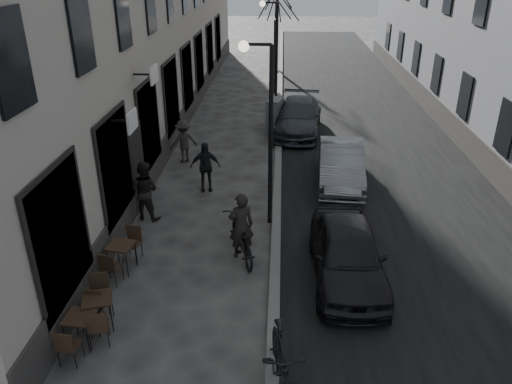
# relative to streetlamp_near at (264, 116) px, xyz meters

# --- Properties ---
(ground) EXTENTS (120.00, 120.00, 0.00)m
(ground) POSITION_rel_streetlamp_near_xyz_m (0.17, -6.00, -3.16)
(ground) COLOR #3B3936
(ground) RESTS_ON ground
(road) EXTENTS (7.30, 60.00, 0.00)m
(road) POSITION_rel_streetlamp_near_xyz_m (4.02, 10.00, -3.16)
(road) COLOR black
(road) RESTS_ON ground
(kerb) EXTENTS (0.25, 60.00, 0.12)m
(kerb) POSITION_rel_streetlamp_near_xyz_m (0.37, 10.00, -3.10)
(kerb) COLOR slate
(kerb) RESTS_ON ground
(streetlamp_near) EXTENTS (0.90, 0.28, 5.09)m
(streetlamp_near) POSITION_rel_streetlamp_near_xyz_m (0.00, 0.00, 0.00)
(streetlamp_near) COLOR black
(streetlamp_near) RESTS_ON ground
(streetlamp_far) EXTENTS (0.90, 0.28, 5.09)m
(streetlamp_far) POSITION_rel_streetlamp_near_xyz_m (0.00, 12.00, 0.00)
(streetlamp_far) COLOR black
(streetlamp_far) RESTS_ON ground
(tree_near) EXTENTS (2.40, 2.40, 5.70)m
(tree_near) POSITION_rel_streetlamp_near_xyz_m (0.07, 15.00, 1.50)
(tree_near) COLOR black
(tree_near) RESTS_ON ground
(bistro_set_a) EXTENTS (0.60, 1.38, 0.80)m
(bistro_set_a) POSITION_rel_streetlamp_near_xyz_m (-3.39, -5.19, -2.75)
(bistro_set_a) COLOR black
(bistro_set_a) RESTS_ON ground
(bistro_set_b) EXTENTS (0.81, 1.49, 0.85)m
(bistro_set_b) POSITION_rel_streetlamp_near_xyz_m (-3.21, -4.66, -2.72)
(bistro_set_b) COLOR black
(bistro_set_b) RESTS_ON ground
(bistro_set_c) EXTENTS (0.69, 1.50, 0.86)m
(bistro_set_c) POSITION_rel_streetlamp_near_xyz_m (-3.34, -2.62, -2.72)
(bistro_set_c) COLOR black
(bistro_set_c) RESTS_ON ground
(utility_cabinet) EXTENTS (0.77, 1.09, 1.48)m
(utility_cabinet) POSITION_rel_streetlamp_near_xyz_m (0.17, 8.10, -2.42)
(utility_cabinet) COLOR slate
(utility_cabinet) RESTS_ON ground
(bicycle) EXTENTS (1.31, 2.17, 1.08)m
(bicycle) POSITION_rel_streetlamp_near_xyz_m (-0.50, -1.82, -2.62)
(bicycle) COLOR black
(bicycle) RESTS_ON ground
(cyclist_rider) EXTENTS (0.74, 0.60, 1.76)m
(cyclist_rider) POSITION_rel_streetlamp_near_xyz_m (-0.50, -1.82, -2.28)
(cyclist_rider) COLOR black
(cyclist_rider) RESTS_ON ground
(pedestrian_near) EXTENTS (1.01, 0.87, 1.77)m
(pedestrian_near) POSITION_rel_streetlamp_near_xyz_m (-3.43, 0.08, -2.27)
(pedestrian_near) COLOR black
(pedestrian_near) RESTS_ON ground
(pedestrian_mid) EXTENTS (1.19, 1.00, 1.59)m
(pedestrian_mid) POSITION_rel_streetlamp_near_xyz_m (-3.12, 4.55, -2.36)
(pedestrian_mid) COLOR #2E2B28
(pedestrian_mid) RESTS_ON ground
(pedestrian_far) EXTENTS (1.03, 0.59, 1.65)m
(pedestrian_far) POSITION_rel_streetlamp_near_xyz_m (-1.97, 2.09, -2.33)
(pedestrian_far) COLOR black
(pedestrian_far) RESTS_ON ground
(car_near) EXTENTS (1.67, 4.06, 1.38)m
(car_near) POSITION_rel_streetlamp_near_xyz_m (2.06, -2.66, -2.47)
(car_near) COLOR black
(car_near) RESTS_ON ground
(car_mid) EXTENTS (1.69, 4.17, 1.35)m
(car_mid) POSITION_rel_streetlamp_near_xyz_m (2.47, 2.90, -2.49)
(car_mid) COLOR gray
(car_mid) RESTS_ON ground
(car_far) EXTENTS (2.39, 4.90, 1.37)m
(car_far) POSITION_rel_streetlamp_near_xyz_m (1.17, 8.20, -2.47)
(car_far) COLOR #383B42
(car_far) RESTS_ON ground
(moped) EXTENTS (0.91, 2.26, 1.32)m
(moped) POSITION_rel_streetlamp_near_xyz_m (0.52, -6.28, -2.50)
(moped) COLOR black
(moped) RESTS_ON ground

